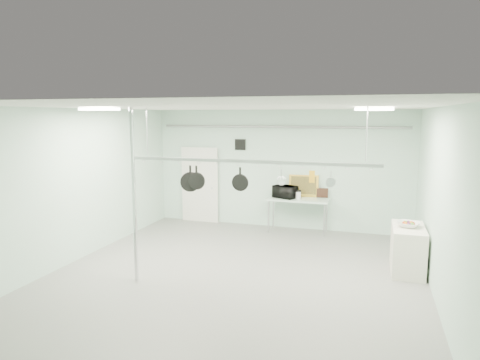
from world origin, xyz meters
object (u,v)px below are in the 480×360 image
(pot_rack, at_px, (248,160))
(skillet_mid, at_px, (196,177))
(fruit_bowl, at_px, (408,224))
(prep_table, at_px, (298,201))
(skillet_right, at_px, (240,179))
(side_cabinet, at_px, (408,249))
(skillet_left, at_px, (190,179))
(microwave, at_px, (285,192))
(chrome_pole, at_px, (134,196))
(coffee_canister, at_px, (298,195))

(pot_rack, bearing_deg, skillet_mid, 180.00)
(fruit_bowl, relative_size, skillet_mid, 0.91)
(fruit_bowl, bearing_deg, prep_table, 138.86)
(pot_rack, xyz_separation_m, skillet_right, (-0.16, 0.00, -0.37))
(side_cabinet, distance_m, skillet_left, 4.49)
(skillet_left, bearing_deg, prep_table, 36.23)
(side_cabinet, distance_m, skillet_right, 3.59)
(skillet_left, bearing_deg, microwave, 41.05)
(side_cabinet, distance_m, fruit_bowl, 0.50)
(microwave, bearing_deg, chrome_pole, 88.40)
(prep_table, distance_m, skillet_left, 3.79)
(pot_rack, bearing_deg, fruit_bowl, 20.26)
(prep_table, height_order, side_cabinet, prep_table)
(skillet_left, bearing_deg, pot_rack, -28.20)
(chrome_pole, bearing_deg, prep_table, 61.29)
(pot_rack, relative_size, skillet_left, 9.29)
(chrome_pole, distance_m, side_cabinet, 5.37)
(microwave, bearing_deg, skillet_right, 109.73)
(prep_table, distance_m, skillet_right, 3.50)
(prep_table, height_order, skillet_left, skillet_left)
(skillet_right, bearing_deg, fruit_bowl, 18.53)
(microwave, distance_m, coffee_canister, 0.37)
(side_cabinet, height_order, skillet_left, skillet_left)
(chrome_pole, relative_size, pot_rack, 0.67)
(skillet_left, height_order, skillet_right, same)
(coffee_canister, relative_size, skillet_mid, 0.43)
(pot_rack, relative_size, coffee_canister, 24.48)
(skillet_mid, bearing_deg, fruit_bowl, 9.16)
(fruit_bowl, distance_m, skillet_mid, 4.23)
(prep_table, bearing_deg, skillet_mid, -113.71)
(skillet_mid, relative_size, skillet_right, 1.03)
(coffee_canister, xyz_separation_m, fruit_bowl, (2.52, -2.13, -0.05))
(microwave, distance_m, skillet_left, 3.59)
(skillet_right, bearing_deg, coffee_canister, 79.09)
(microwave, height_order, skillet_right, skillet_right)
(chrome_pole, relative_size, skillet_right, 7.12)
(chrome_pole, relative_size, microwave, 5.49)
(side_cabinet, distance_m, pot_rack, 3.62)
(skillet_mid, bearing_deg, microwave, 65.20)
(side_cabinet, relative_size, skillet_left, 2.32)
(chrome_pole, relative_size, fruit_bowl, 7.61)
(prep_table, xyz_separation_m, microwave, (-0.34, -0.02, 0.23))
(skillet_mid, bearing_deg, coffee_canister, 59.42)
(side_cabinet, bearing_deg, chrome_pole, -157.59)
(prep_table, distance_m, pot_rack, 3.61)
(side_cabinet, bearing_deg, skillet_left, -165.08)
(chrome_pole, relative_size, coffee_canister, 16.32)
(microwave, distance_m, fruit_bowl, 3.62)
(prep_table, bearing_deg, microwave, -176.13)
(prep_table, height_order, skillet_right, skillet_right)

